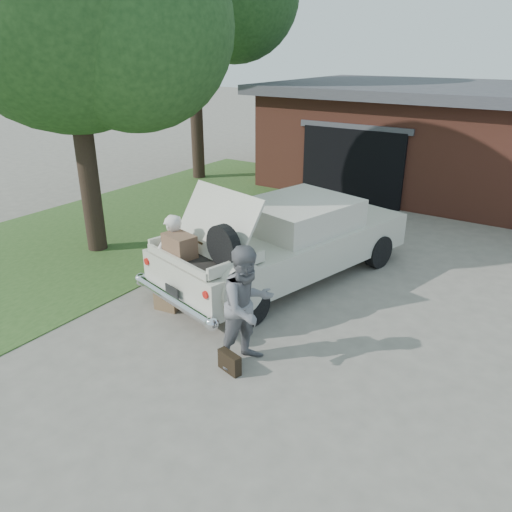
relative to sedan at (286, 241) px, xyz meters
The scene contains 9 objects.
ground 2.34m from the sedan, 81.25° to the right, with size 90.00×90.00×0.00m, color gray.
grass_strip 5.29m from the sedan, behind, with size 6.00×16.00×0.02m, color #2D4C1E.
house 9.43m from the sedan, 81.94° to the left, with size 12.80×7.80×3.30m.
tree_left 6.27m from the sedan, 165.90° to the right, with size 6.20×5.39×8.07m.
sedan is the anchor object (origin of this frame).
woman_left 2.37m from the sedan, 117.32° to the right, with size 0.63×0.41×1.73m, color silver.
woman_right 3.07m from the sedan, 69.79° to the right, with size 0.91×0.71×1.86m, color slate.
suitcase_left 2.70m from the sedan, 113.85° to the right, with size 0.44×0.14×0.34m, color olive.
suitcase_right 3.45m from the sedan, 73.01° to the right, with size 0.40×0.13×0.31m, color black.
Camera 1 is at (4.38, -5.92, 4.38)m, focal length 35.00 mm.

